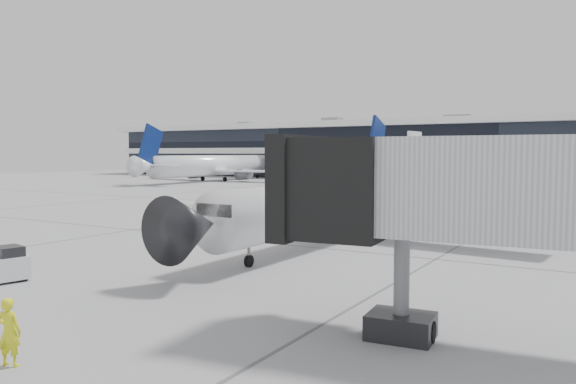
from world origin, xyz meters
The scene contains 8 objects.
ground centered at (0.00, 0.00, 0.00)m, with size 220.00×220.00×0.00m, color gray.
terminal centered at (0.00, 82.00, 5.00)m, with size 170.00×22.00×10.00m, color black.
bg_jet_left centered at (-45.00, 55.00, 0.00)m, with size 32.00×40.00×9.60m, color white, non-canonical shape.
bg_jet_center centered at (-8.00, 55.00, 0.00)m, with size 32.00×40.00×9.60m, color white, non-canonical shape.
regional_jet centered at (3.59, 3.95, 2.28)m, with size 23.16×28.82×6.67m.
ramp_worker centered at (5.10, -18.39, 0.83)m, with size 0.60×0.40×1.65m, color yellow.
traffic_cone centered at (-2.84, 10.47, 0.29)m, with size 0.48×0.48×0.62m.
far_tug centered at (-13.21, 36.33, 0.61)m, with size 1.45×2.23×1.35m.
Camera 1 is at (17.37, -26.19, 5.04)m, focal length 35.00 mm.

